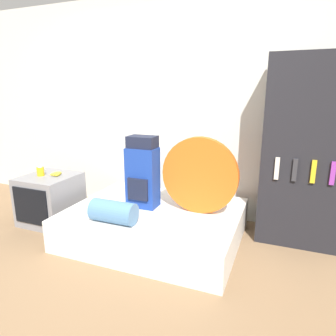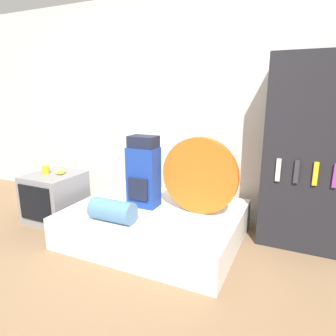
{
  "view_description": "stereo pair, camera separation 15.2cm",
  "coord_description": "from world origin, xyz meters",
  "px_view_note": "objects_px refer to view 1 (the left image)",
  "views": [
    {
      "loc": [
        1.33,
        -1.78,
        1.5
      ],
      "look_at": [
        0.29,
        0.85,
        0.77
      ],
      "focal_mm": 32.0,
      "sensor_mm": 36.0,
      "label": 1
    },
    {
      "loc": [
        1.47,
        -1.72,
        1.5
      ],
      "look_at": [
        0.29,
        0.85,
        0.77
      ],
      "focal_mm": 32.0,
      "sensor_mm": 36.0,
      "label": 2
    }
  ],
  "objects_px": {
    "television": "(51,199)",
    "sleeping_roll": "(113,212)",
    "tent_bag": "(200,175)",
    "backpack": "(143,173)",
    "canister": "(40,171)",
    "bookshelf": "(305,153)"
  },
  "relations": [
    {
      "from": "backpack",
      "to": "tent_bag",
      "type": "height_order",
      "value": "tent_bag"
    },
    {
      "from": "backpack",
      "to": "sleeping_roll",
      "type": "bearing_deg",
      "value": -98.56
    },
    {
      "from": "sleeping_roll",
      "to": "bookshelf",
      "type": "distance_m",
      "value": 1.91
    },
    {
      "from": "sleeping_roll",
      "to": "bookshelf",
      "type": "bearing_deg",
      "value": 30.18
    },
    {
      "from": "sleeping_roll",
      "to": "canister",
      "type": "xyz_separation_m",
      "value": [
        -1.17,
        0.34,
        0.19
      ]
    },
    {
      "from": "canister",
      "to": "bookshelf",
      "type": "distance_m",
      "value": 2.84
    },
    {
      "from": "tent_bag",
      "to": "canister",
      "type": "distance_m",
      "value": 1.84
    },
    {
      "from": "television",
      "to": "tent_bag",
      "type": "bearing_deg",
      "value": 5.58
    },
    {
      "from": "backpack",
      "to": "television",
      "type": "bearing_deg",
      "value": -174.69
    },
    {
      "from": "sleeping_roll",
      "to": "canister",
      "type": "relative_size",
      "value": 3.64
    },
    {
      "from": "television",
      "to": "bookshelf",
      "type": "relative_size",
      "value": 0.33
    },
    {
      "from": "bookshelf",
      "to": "tent_bag",
      "type": "bearing_deg",
      "value": -157.13
    },
    {
      "from": "canister",
      "to": "bookshelf",
      "type": "relative_size",
      "value": 0.06
    },
    {
      "from": "sleeping_roll",
      "to": "bookshelf",
      "type": "height_order",
      "value": "bookshelf"
    },
    {
      "from": "backpack",
      "to": "canister",
      "type": "bearing_deg",
      "value": -173.88
    },
    {
      "from": "tent_bag",
      "to": "television",
      "type": "distance_m",
      "value": 1.81
    },
    {
      "from": "canister",
      "to": "bookshelf",
      "type": "height_order",
      "value": "bookshelf"
    },
    {
      "from": "tent_bag",
      "to": "canister",
      "type": "bearing_deg",
      "value": -173.88
    },
    {
      "from": "backpack",
      "to": "canister",
      "type": "relative_size",
      "value": 6.33
    },
    {
      "from": "tent_bag",
      "to": "sleeping_roll",
      "type": "height_order",
      "value": "tent_bag"
    },
    {
      "from": "sleeping_roll",
      "to": "canister",
      "type": "bearing_deg",
      "value": 163.84
    },
    {
      "from": "television",
      "to": "sleeping_roll",
      "type": "bearing_deg",
      "value": -18.54
    }
  ]
}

